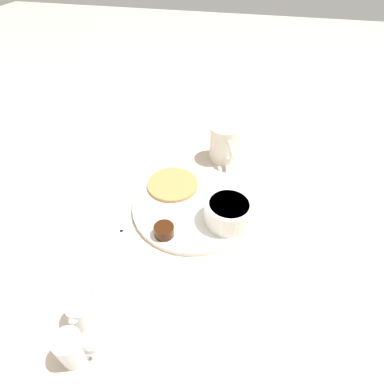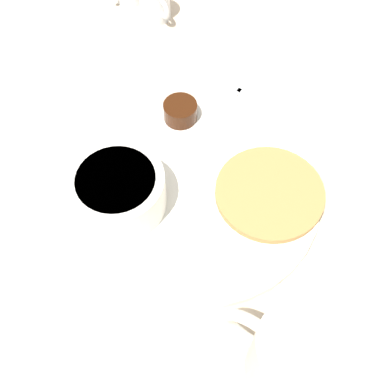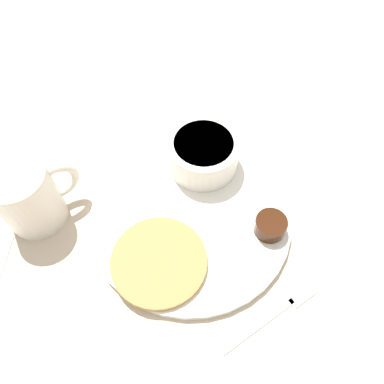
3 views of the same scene
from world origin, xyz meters
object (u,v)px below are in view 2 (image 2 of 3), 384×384
object	(u,v)px
plate	(199,191)
creamer_pitcher_near	(155,1)
bowl	(118,190)
coffee_mug	(292,358)
fork	(251,95)

from	to	relation	value
plate	creamer_pitcher_near	distance (m)	0.33
bowl	coffee_mug	world-z (taller)	coffee_mug
creamer_pitcher_near	bowl	bearing A→B (deg)	53.39
plate	bowl	bearing A→B (deg)	-20.14
creamer_pitcher_near	fork	world-z (taller)	creamer_pitcher_near
fork	plate	bearing A→B (deg)	33.13
bowl	creamer_pitcher_near	distance (m)	0.35
bowl	coffee_mug	size ratio (longest dim) A/B	0.95
plate	bowl	world-z (taller)	bowl
fork	creamer_pitcher_near	bearing A→B (deg)	-82.62
plate	coffee_mug	world-z (taller)	coffee_mug
fork	bowl	bearing A→B (deg)	15.11
bowl	creamer_pitcher_near	bearing A→B (deg)	-126.61
bowl	fork	bearing A→B (deg)	-164.89
bowl	coffee_mug	distance (m)	0.25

